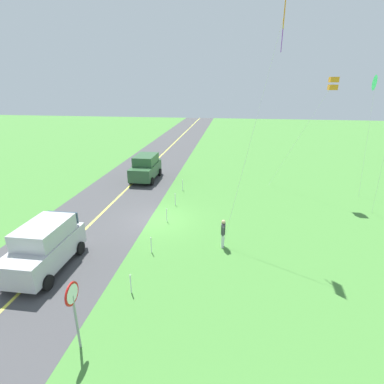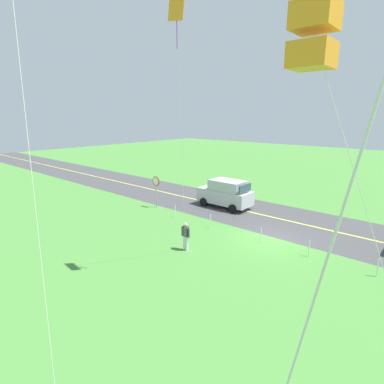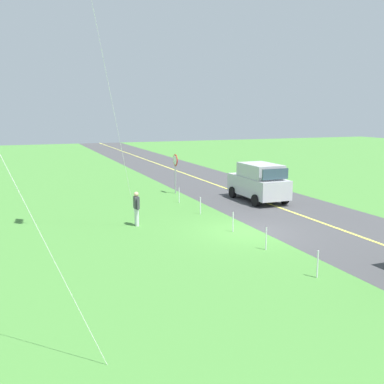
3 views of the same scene
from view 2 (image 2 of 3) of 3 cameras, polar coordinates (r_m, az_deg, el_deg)
name	(u,v)px [view 2 (image 2 of 3)]	position (r m, az deg, el deg)	size (l,w,h in m)	color
ground_plane	(269,240)	(19.22, 14.13, -8.74)	(120.00, 120.00, 0.10)	#478438
asphalt_road	(296,223)	(22.64, 18.81, -5.42)	(120.00, 7.00, 0.00)	#424244
road_centre_stripe	(296,223)	(22.64, 18.81, -5.41)	(120.00, 0.16, 0.00)	#E5E04C
car_suv_foreground	(226,193)	(24.89, 6.26, -0.23)	(4.40, 2.12, 2.24)	#B7B7BC
stop_sign	(156,186)	(24.63, -6.71, 1.16)	(0.76, 0.08, 2.56)	gray
person_adult_near	(186,235)	(16.98, -1.21, -8.07)	(0.58, 0.22, 1.60)	silver
kite_red_low	(177,10)	(13.42, -2.82, 30.67)	(2.31, 2.46, 12.01)	silver
kite_green_far	(314,38)	(5.09, 21.77, 25.03)	(2.64, 3.72, 8.76)	silver
fence_post_0	(378,268)	(16.85, 31.25, -11.95)	(0.05, 0.05, 0.90)	silver
fence_post_1	(309,249)	(17.51, 20.95, -9.81)	(0.05, 0.05, 0.90)	silver
fence_post_2	(261,235)	(18.53, 12.72, -7.86)	(0.05, 0.05, 0.90)	silver
fence_post_3	(210,221)	(20.42, 3.45, -5.44)	(0.05, 0.05, 0.90)	silver
fence_post_4	(175,211)	(22.43, -3.11, -3.63)	(0.05, 0.05, 0.90)	silver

